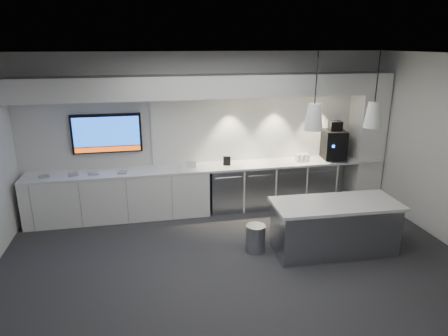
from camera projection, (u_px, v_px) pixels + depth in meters
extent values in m
plane|color=#2D2D2F|center=(238.00, 268.00, 5.83)|extent=(7.00, 7.00, 0.00)
plane|color=black|center=(241.00, 55.00, 4.93)|extent=(7.00, 7.00, 0.00)
plane|color=silver|center=(209.00, 132.00, 7.72)|extent=(7.00, 0.00, 7.00)
plane|color=silver|center=(317.00, 268.00, 3.05)|extent=(7.00, 0.00, 7.00)
cube|color=white|center=(212.00, 167.00, 7.60)|extent=(6.80, 0.65, 0.04)
cube|color=white|center=(119.00, 196.00, 7.40)|extent=(3.30, 0.63, 0.86)
cube|color=#919499|center=(225.00, 189.00, 7.79)|extent=(0.60, 0.61, 0.85)
cube|color=#919499|center=(256.00, 186.00, 7.91)|extent=(0.60, 0.61, 0.85)
cube|color=#919499|center=(286.00, 184.00, 8.03)|extent=(0.60, 0.61, 0.85)
cube|color=#919499|center=(315.00, 182.00, 8.15)|extent=(0.60, 0.61, 0.85)
cube|color=white|center=(268.00, 127.00, 7.92)|extent=(4.60, 0.03, 1.30)
cube|color=white|center=(211.00, 86.00, 7.17)|extent=(6.90, 0.60, 0.40)
cube|color=white|center=(366.00, 138.00, 8.12)|extent=(0.55, 0.55, 2.60)
cube|color=black|center=(107.00, 133.00, 7.29)|extent=(1.25, 0.06, 0.72)
cube|color=blue|center=(106.00, 132.00, 7.25)|extent=(1.17, 0.00, 0.54)
cube|color=#DC4A0C|center=(108.00, 149.00, 7.35)|extent=(1.17, 0.00, 0.09)
cube|color=#919499|center=(334.00, 228.00, 6.21)|extent=(1.87, 0.80, 0.77)
cube|color=white|center=(336.00, 204.00, 6.08)|extent=(1.96, 0.90, 0.05)
cylinder|color=#919499|center=(256.00, 238.00, 6.25)|extent=(0.40, 0.40, 0.43)
cube|color=black|center=(334.00, 145.00, 8.02)|extent=(0.48, 0.53, 0.58)
cube|color=black|center=(335.00, 126.00, 7.90)|extent=(0.26, 0.26, 0.19)
cube|color=#919499|center=(338.00, 161.00, 7.86)|extent=(0.34, 0.24, 0.03)
cube|color=black|center=(227.00, 161.00, 7.61)|extent=(0.14, 0.06, 0.18)
cube|color=white|center=(191.00, 165.00, 7.44)|extent=(0.18, 0.04, 0.14)
cube|color=#959595|center=(44.00, 176.00, 6.97)|extent=(0.20, 0.20, 0.02)
cube|color=#959595|center=(73.00, 175.00, 7.07)|extent=(0.19, 0.19, 0.02)
cube|color=#959595|center=(93.00, 174.00, 7.11)|extent=(0.20, 0.20, 0.02)
cube|color=#959595|center=(122.00, 172.00, 7.19)|extent=(0.18, 0.18, 0.02)
cone|color=white|center=(314.00, 117.00, 5.59)|extent=(0.26, 0.26, 0.38)
cylinder|color=black|center=(317.00, 78.00, 5.43)|extent=(0.02, 0.02, 0.70)
cone|color=white|center=(373.00, 115.00, 5.77)|extent=(0.26, 0.26, 0.38)
cylinder|color=black|center=(378.00, 77.00, 5.60)|extent=(0.02, 0.02, 0.70)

